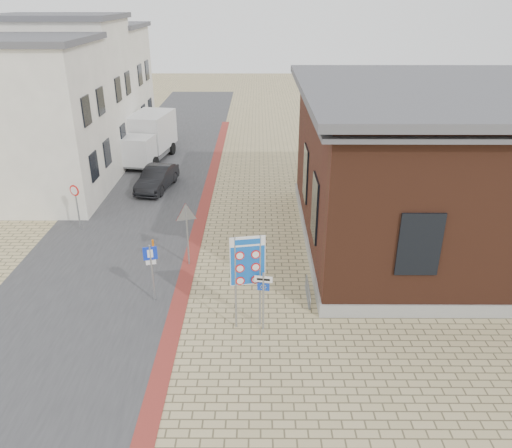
# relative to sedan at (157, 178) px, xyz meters

# --- Properties ---
(ground) EXTENTS (120.00, 120.00, 0.00)m
(ground) POSITION_rel_sedan_xyz_m (4.90, -13.42, -0.65)
(ground) COLOR tan
(ground) RESTS_ON ground
(road_strip) EXTENTS (7.00, 60.00, 0.02)m
(road_strip) POSITION_rel_sedan_xyz_m (-0.60, 1.58, -0.64)
(road_strip) COLOR #38383A
(road_strip) RESTS_ON ground
(curb_strip) EXTENTS (0.60, 40.00, 0.02)m
(curb_strip) POSITION_rel_sedan_xyz_m (2.90, -3.42, -0.63)
(curb_strip) COLOR maroon
(curb_strip) RESTS_ON ground
(brick_building) EXTENTS (13.00, 13.00, 6.80)m
(brick_building) POSITION_rel_sedan_xyz_m (13.89, -6.42, 2.84)
(brick_building) COLOR gray
(brick_building) RESTS_ON ground
(townhouse_near) EXTENTS (7.40, 6.40, 8.30)m
(townhouse_near) POSITION_rel_sedan_xyz_m (-6.09, -1.42, 3.52)
(townhouse_near) COLOR silver
(townhouse_near) RESTS_ON ground
(townhouse_mid) EXTENTS (7.40, 6.40, 9.10)m
(townhouse_mid) POSITION_rel_sedan_xyz_m (-6.10, 4.58, 3.92)
(townhouse_mid) COLOR silver
(townhouse_mid) RESTS_ON ground
(townhouse_far) EXTENTS (7.40, 6.40, 8.30)m
(townhouse_far) POSITION_rel_sedan_xyz_m (-6.09, 10.58, 3.52)
(townhouse_far) COLOR silver
(townhouse_far) RESTS_ON ground
(bike_rack) EXTENTS (0.08, 1.80, 0.60)m
(bike_rack) POSITION_rel_sedan_xyz_m (7.55, -11.22, -0.39)
(bike_rack) COLOR slate
(bike_rack) RESTS_ON ground
(sedan) EXTENTS (2.00, 4.12, 1.30)m
(sedan) POSITION_rel_sedan_xyz_m (0.00, 0.00, 0.00)
(sedan) COLOR black
(sedan) RESTS_ON ground
(box_truck) EXTENTS (3.17, 5.98, 2.97)m
(box_truck) POSITION_rel_sedan_xyz_m (-1.57, 5.52, 0.89)
(box_truck) COLOR slate
(box_truck) RESTS_ON ground
(border_sign) EXTENTS (1.12, 0.25, 3.31)m
(border_sign) POSITION_rel_sedan_xyz_m (5.40, -12.92, 1.75)
(border_sign) COLOR gray
(border_sign) RESTS_ON ground
(essen_sign) EXTENTS (0.58, 0.13, 2.14)m
(essen_sign) POSITION_rel_sedan_xyz_m (5.90, -13.12, 0.74)
(essen_sign) COLOR gray
(essen_sign) RESTS_ON ground
(parking_sign) EXTENTS (0.48, 0.16, 2.23)m
(parking_sign) POSITION_rel_sedan_xyz_m (1.98, -11.42, 0.85)
(parking_sign) COLOR gray
(parking_sign) RESTS_ON ground
(yield_sign) EXTENTS (0.92, 0.34, 2.66)m
(yield_sign) POSITION_rel_sedan_xyz_m (2.90, -8.78, 1.39)
(yield_sign) COLOR gray
(yield_sign) RESTS_ON ground
(speed_sign) EXTENTS (0.49, 0.25, 2.23)m
(speed_sign) POSITION_rel_sedan_xyz_m (-2.65, -5.42, 0.83)
(speed_sign) COLOR gray
(speed_sign) RESTS_ON ground
(bollard) EXTENTS (0.10, 0.10, 0.95)m
(bollard) POSITION_rel_sedan_xyz_m (1.40, -8.42, -0.18)
(bollard) COLOR orange
(bollard) RESTS_ON ground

